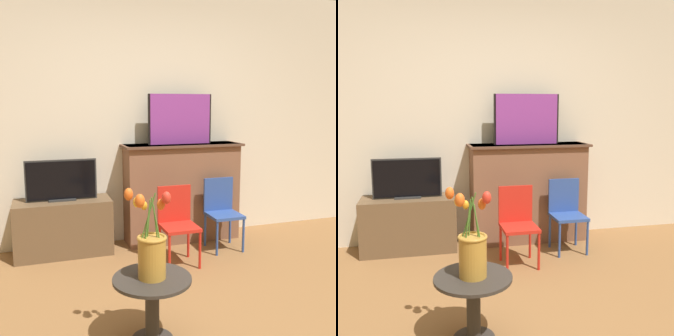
{
  "view_description": "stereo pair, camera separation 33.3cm",
  "coord_description": "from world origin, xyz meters",
  "views": [
    {
      "loc": [
        -1.07,
        -1.98,
        1.46
      ],
      "look_at": [
        -0.04,
        1.14,
        0.93
      ],
      "focal_mm": 42.0,
      "sensor_mm": 36.0,
      "label": 1
    },
    {
      "loc": [
        -0.75,
        -2.07,
        1.46
      ],
      "look_at": [
        -0.04,
        1.14,
        0.93
      ],
      "focal_mm": 42.0,
      "sensor_mm": 36.0,
      "label": 2
    }
  ],
  "objects": [
    {
      "name": "chair_red",
      "position": [
        0.11,
        1.33,
        0.41
      ],
      "size": [
        0.32,
        0.32,
        0.72
      ],
      "color": "red",
      "rests_on": "ground"
    },
    {
      "name": "vase_tulips",
      "position": [
        -0.46,
        0.19,
        0.61
      ],
      "size": [
        0.27,
        0.18,
        0.55
      ],
      "color": "#B78433",
      "rests_on": "side_table"
    },
    {
      "name": "tv_monitor",
      "position": [
        -0.88,
        1.89,
        0.74
      ],
      "size": [
        0.67,
        0.12,
        0.4
      ],
      "color": "#2D2D2D",
      "rests_on": "tv_stand"
    },
    {
      "name": "wall_back",
      "position": [
        0.0,
        2.13,
        1.35
      ],
      "size": [
        8.0,
        0.06,
        2.7
      ],
      "color": "beige",
      "rests_on": "ground"
    },
    {
      "name": "fireplace_mantel",
      "position": [
        0.38,
        1.93,
        0.54
      ],
      "size": [
        1.29,
        0.38,
        1.05
      ],
      "color": "brown",
      "rests_on": "ground"
    },
    {
      "name": "chair_blue",
      "position": [
        0.68,
        1.56,
        0.41
      ],
      "size": [
        0.32,
        0.32,
        0.72
      ],
      "color": "#2D4C99",
      "rests_on": "ground"
    },
    {
      "name": "side_table",
      "position": [
        -0.46,
        0.18,
        0.28
      ],
      "size": [
        0.48,
        0.48,
        0.43
      ],
      "color": "#332D28",
      "rests_on": "ground"
    },
    {
      "name": "tv_stand",
      "position": [
        -0.88,
        1.88,
        0.27
      ],
      "size": [
        0.93,
        0.4,
        0.54
      ],
      "color": "brown",
      "rests_on": "ground"
    },
    {
      "name": "painting",
      "position": [
        0.36,
        1.93,
        1.32
      ],
      "size": [
        0.7,
        0.03,
        0.52
      ],
      "color": "black",
      "rests_on": "fireplace_mantel"
    }
  ]
}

